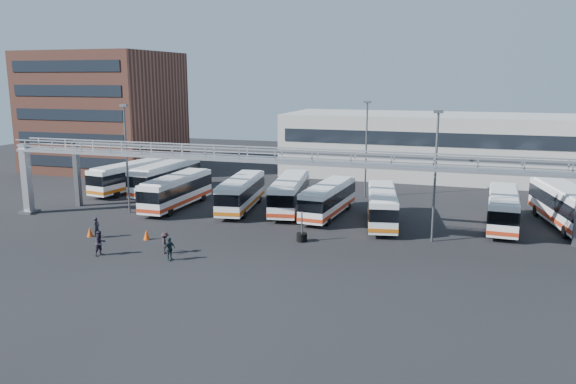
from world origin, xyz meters
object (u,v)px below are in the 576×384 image
(light_pole_left, at_px, (126,153))
(tire_stack, at_px, (302,236))
(bus_3, at_px, (241,192))
(bus_6, at_px, (382,205))
(cone_right, at_px, (147,235))
(pedestrian_c, at_px, (165,243))
(light_pole_back, at_px, (366,144))
(bus_8, at_px, (503,208))
(bus_1, at_px, (166,176))
(light_pole_mid, at_px, (435,169))
(bus_5, at_px, (328,198))
(pedestrian_a, at_px, (97,228))
(bus_2, at_px, (177,190))
(pedestrian_b, at_px, (100,243))
(cone_left, at_px, (90,232))
(bus_9, at_px, (566,205))
(pedestrian_d, at_px, (169,249))
(bus_0, at_px, (129,176))
(bus_4, at_px, (290,193))

(light_pole_left, relative_size, tire_stack, 4.24)
(bus_3, xyz_separation_m, bus_6, (13.78, -1.26, -0.04))
(bus_3, xyz_separation_m, cone_right, (-3.21, -11.77, -1.35))
(pedestrian_c, xyz_separation_m, cone_right, (-3.26, 2.71, -0.40))
(light_pole_left, height_order, pedestrian_c, light_pole_left)
(light_pole_back, distance_m, bus_8, 16.56)
(bus_1, height_order, tire_stack, bus_1)
(light_pole_mid, bearing_deg, bus_5, 150.67)
(pedestrian_a, bearing_deg, bus_8, -68.24)
(bus_1, xyz_separation_m, bus_5, (19.65, -4.81, -0.19))
(bus_2, relative_size, pedestrian_b, 5.82)
(pedestrian_b, bearing_deg, pedestrian_c, -47.49)
(bus_8, xyz_separation_m, cone_left, (-31.77, -13.19, -1.34))
(bus_1, height_order, bus_8, bus_1)
(bus_9, xyz_separation_m, pedestrian_c, (-28.80, -17.11, -1.15))
(pedestrian_a, bearing_deg, light_pole_left, 14.73)
(bus_5, bearing_deg, pedestrian_d, -110.99)
(bus_9, relative_size, cone_right, 14.86)
(bus_5, relative_size, pedestrian_b, 5.61)
(bus_0, height_order, pedestrian_b, bus_0)
(bus_9, xyz_separation_m, pedestrian_a, (-36.14, -15.13, -1.10))
(bus_0, bearing_deg, light_pole_mid, -7.61)
(bus_9, bearing_deg, bus_4, 172.47)
(bus_3, xyz_separation_m, bus_8, (23.74, 0.77, -0.02))
(light_pole_back, height_order, pedestrian_c, light_pole_back)
(light_pole_back, distance_m, pedestrian_a, 28.74)
(bus_1, relative_size, pedestrian_c, 7.09)
(pedestrian_c, height_order, pedestrian_d, pedestrian_d)
(pedestrian_b, bearing_deg, bus_6, -30.83)
(light_pole_left, bearing_deg, bus_2, 44.95)
(bus_5, xyz_separation_m, pedestrian_c, (-8.58, -14.60, -0.90))
(bus_8, bearing_deg, pedestrian_b, -146.23)
(bus_4, height_order, pedestrian_a, bus_4)
(bus_1, relative_size, bus_6, 1.08)
(cone_right, bearing_deg, bus_8, 24.94)
(bus_2, height_order, bus_8, bus_2)
(cone_left, bearing_deg, pedestrian_c, -14.29)
(bus_5, xyz_separation_m, pedestrian_a, (-15.92, -12.62, -0.86))
(pedestrian_b, relative_size, tire_stack, 0.76)
(bus_0, relative_size, bus_5, 1.06)
(light_pole_back, relative_size, bus_6, 0.97)
(bus_4, height_order, bus_5, bus_4)
(bus_1, relative_size, pedestrian_a, 6.72)
(light_pole_mid, relative_size, tire_stack, 4.24)
(pedestrian_b, height_order, cone_right, pedestrian_b)
(bus_9, height_order, pedestrian_a, bus_9)
(bus_0, relative_size, pedestrian_b, 5.96)
(bus_4, distance_m, cone_left, 18.50)
(bus_4, bearing_deg, cone_left, -142.30)
(bus_4, bearing_deg, bus_1, 156.91)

